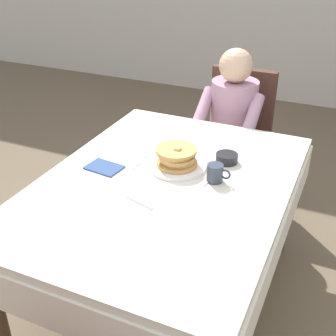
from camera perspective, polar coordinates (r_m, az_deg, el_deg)
name	(u,v)px	position (r m, az deg, el deg)	size (l,w,h in m)	color
ground_plane	(165,299)	(2.50, -0.39, -16.55)	(14.00, 14.00, 0.00)	brown
dining_table_main	(165,198)	(2.08, -0.45, -3.92)	(1.12, 1.52, 0.74)	silver
chair_diner	(236,129)	(3.11, 8.80, 4.93)	(0.44, 0.45, 0.93)	#4C2D23
diner_person	(231,119)	(2.92, 8.14, 6.28)	(0.40, 0.43, 1.12)	#B2849E
plate_breakfast	(176,166)	(2.15, 1.08, 0.28)	(0.28, 0.28, 0.02)	white
breakfast_stack	(176,157)	(2.13, 1.08, 1.44)	(0.20, 0.21, 0.09)	tan
cup_coffee	(215,173)	(2.03, 6.12, -0.65)	(0.11, 0.08, 0.08)	#333D4C
bowl_butter	(227,158)	(2.21, 7.57, 1.28)	(0.11, 0.11, 0.04)	black
fork_left_of_plate	(140,161)	(2.21, -3.65, 0.89)	(0.18, 0.01, 0.01)	silver
knife_right_of_plate	(212,177)	(2.08, 5.68, -1.13)	(0.20, 0.01, 0.01)	silver
spoon_near_edge	(140,202)	(1.89, -3.69, -4.42)	(0.15, 0.01, 0.01)	silver
napkin_folded	(104,167)	(2.17, -8.21, 0.09)	(0.17, 0.12, 0.01)	#334C7F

